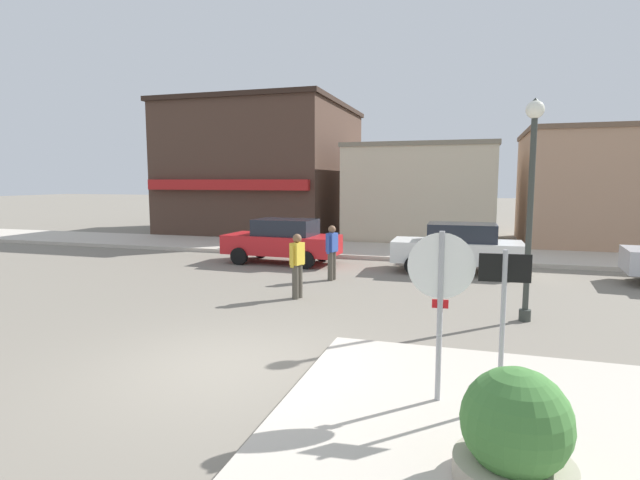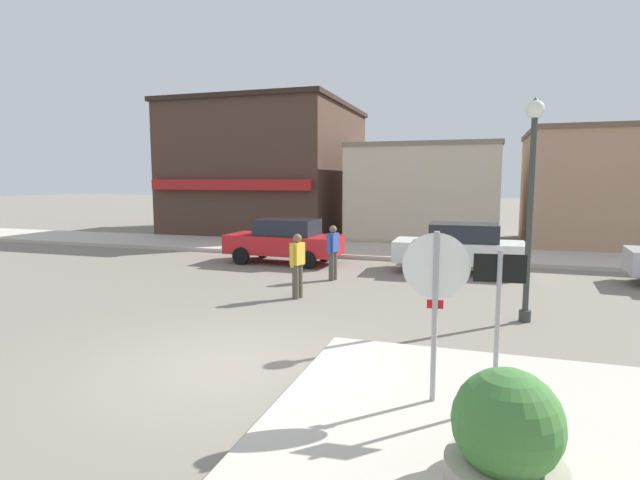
# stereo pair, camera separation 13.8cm
# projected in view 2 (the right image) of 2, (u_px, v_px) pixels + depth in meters

# --- Properties ---
(ground_plane) EXTENTS (160.00, 160.00, 0.00)m
(ground_plane) POSITION_uv_depth(u_px,v_px,m) (225.00, 367.00, 7.83)
(ground_plane) COLOR gray
(sidewalk_corner) EXTENTS (6.40, 4.80, 0.15)m
(sidewalk_corner) POSITION_uv_depth(u_px,v_px,m) (549.00, 434.00, 5.60)
(sidewalk_corner) COLOR beige
(sidewalk_corner) RESTS_ON ground
(kerb_far) EXTENTS (80.00, 4.00, 0.15)m
(kerb_far) POSITION_uv_depth(u_px,v_px,m) (381.00, 251.00, 20.17)
(kerb_far) COLOR beige
(kerb_far) RESTS_ON ground
(stop_sign) EXTENTS (0.82, 0.09, 2.30)m
(stop_sign) POSITION_uv_depth(u_px,v_px,m) (435.00, 294.00, 6.15)
(stop_sign) COLOR #9E9EA3
(stop_sign) RESTS_ON ground
(one_way_sign) EXTENTS (0.60, 0.07, 2.10)m
(one_way_sign) POSITION_uv_depth(u_px,v_px,m) (498.00, 314.00, 5.95)
(one_way_sign) COLOR #9E9EA3
(one_way_sign) RESTS_ON ground
(planter) EXTENTS (1.10, 1.10, 1.23)m
(planter) POSITION_uv_depth(u_px,v_px,m) (506.00, 440.00, 4.54)
(planter) COLOR #ADA38E
(planter) RESTS_ON ground
(lamp_post) EXTENTS (0.36, 0.36, 4.54)m
(lamp_post) POSITION_uv_depth(u_px,v_px,m) (532.00, 178.00, 10.00)
(lamp_post) COLOR #333833
(lamp_post) RESTS_ON ground
(parked_car_nearest) EXTENTS (4.07, 2.01, 1.56)m
(parked_car_nearest) POSITION_uv_depth(u_px,v_px,m) (285.00, 240.00, 17.58)
(parked_car_nearest) COLOR red
(parked_car_nearest) RESTS_ON ground
(parked_car_second) EXTENTS (4.03, 1.94, 1.56)m
(parked_car_second) POSITION_uv_depth(u_px,v_px,m) (460.00, 247.00, 15.76)
(parked_car_second) COLOR white
(parked_car_second) RESTS_ON ground
(pedestrian_crossing_near) EXTENTS (0.30, 0.56, 1.61)m
(pedestrian_crossing_near) POSITION_uv_depth(u_px,v_px,m) (297.00, 264.00, 12.29)
(pedestrian_crossing_near) COLOR #4C473D
(pedestrian_crossing_near) RESTS_ON ground
(pedestrian_crossing_far) EXTENTS (0.30, 0.56, 1.61)m
(pedestrian_crossing_far) POSITION_uv_depth(u_px,v_px,m) (333.00, 251.00, 14.53)
(pedestrian_crossing_far) COLOR #4C473D
(pedestrian_crossing_far) RESTS_ON ground
(building_corner_shop) EXTENTS (9.17, 10.24, 7.08)m
(building_corner_shop) POSITION_uv_depth(u_px,v_px,m) (270.00, 169.00, 28.61)
(building_corner_shop) COLOR #473328
(building_corner_shop) RESTS_ON ground
(building_storefront_left_near) EXTENTS (6.89, 5.59, 4.60)m
(building_storefront_left_near) POSITION_uv_depth(u_px,v_px,m) (425.00, 193.00, 24.15)
(building_storefront_left_near) COLOR beige
(building_storefront_left_near) RESTS_ON ground
(building_storefront_left_mid) EXTENTS (7.37, 6.82, 5.10)m
(building_storefront_left_mid) POSITION_uv_depth(u_px,v_px,m) (615.00, 188.00, 21.82)
(building_storefront_left_mid) COLOR tan
(building_storefront_left_mid) RESTS_ON ground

